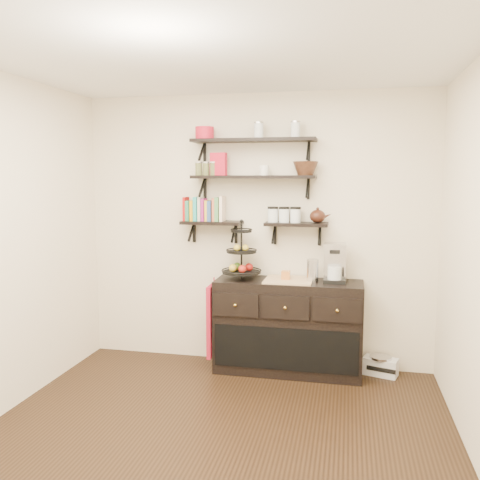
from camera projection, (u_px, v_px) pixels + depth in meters
name	position (u px, v px, depth m)	size (l,w,h in m)	color
floor	(210.00, 447.00, 3.56)	(3.50, 3.50, 0.00)	black
ceiling	(207.00, 48.00, 3.23)	(3.50, 3.50, 0.02)	white
back_wall	(256.00, 231.00, 5.09)	(3.50, 0.02, 2.70)	silver
shelf_top	(254.00, 141.00, 4.86)	(1.20, 0.27, 0.23)	black
shelf_mid	(253.00, 177.00, 4.90)	(1.20, 0.27, 0.23)	black
shelf_low_left	(212.00, 223.00, 5.05)	(0.60, 0.25, 0.23)	black
shelf_low_right	(296.00, 225.00, 4.88)	(0.60, 0.25, 0.23)	black
cookbooks	(206.00, 209.00, 5.05)	(0.40, 0.15, 0.26)	#AE0E0D
glass_canisters	(284.00, 216.00, 4.89)	(0.32, 0.10, 0.13)	silver
sideboard	(288.00, 326.00, 4.90)	(1.40, 0.50, 0.92)	black
fruit_stand	(242.00, 259.00, 4.92)	(0.38, 0.38, 0.55)	black
candle	(286.00, 275.00, 4.84)	(0.08, 0.08, 0.08)	#BB692B
coffee_maker	(335.00, 264.00, 4.75)	(0.21, 0.20, 0.37)	black
thermal_carafe	(313.00, 271.00, 4.76)	(0.11, 0.11, 0.22)	silver
apron	(212.00, 320.00, 4.95)	(0.04, 0.30, 0.70)	maroon
radio	(380.00, 366.00, 4.85)	(0.35, 0.26, 0.19)	silver
recipe_box	(219.00, 164.00, 4.95)	(0.16, 0.06, 0.22)	red
walnut_bowl	(306.00, 168.00, 4.78)	(0.24, 0.24, 0.13)	black
ramekins	(264.00, 170.00, 4.87)	(0.09, 0.09, 0.10)	white
teapot	(318.00, 215.00, 4.82)	(0.20, 0.15, 0.15)	#32170F
red_pot	(205.00, 133.00, 4.94)	(0.18, 0.18, 0.12)	red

